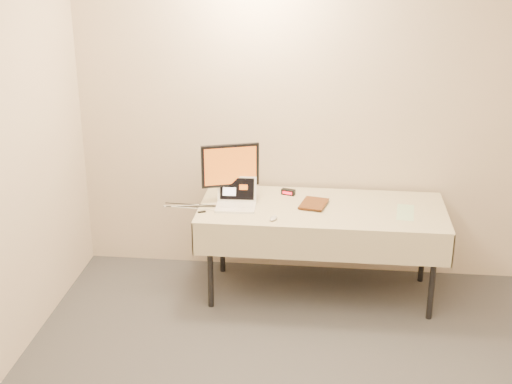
# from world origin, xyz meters

# --- Properties ---
(back_wall) EXTENTS (4.00, 0.10, 2.70)m
(back_wall) POSITION_xyz_m (0.00, 2.50, 1.35)
(back_wall) COLOR beige
(back_wall) RESTS_ON ground
(table) EXTENTS (1.86, 0.81, 0.74)m
(table) POSITION_xyz_m (0.00, 2.05, 0.68)
(table) COLOR black
(table) RESTS_ON ground
(laptop) EXTENTS (0.31, 0.28, 0.20)m
(laptop) POSITION_xyz_m (-0.65, 2.00, 0.79)
(laptop) COLOR white
(laptop) RESTS_ON table
(monitor) EXTENTS (0.43, 0.20, 0.46)m
(monitor) POSITION_xyz_m (-0.71, 2.09, 1.01)
(monitor) COLOR black
(monitor) RESTS_ON table
(book) EXTENTS (0.19, 0.06, 0.25)m
(book) POSITION_xyz_m (-0.16, 2.09, 0.86)
(book) COLOR #914B1A
(book) RESTS_ON table
(alarm_clock) EXTENTS (0.12, 0.07, 0.04)m
(alarm_clock) POSITION_xyz_m (-0.27, 2.28, 0.76)
(alarm_clock) COLOR black
(alarm_clock) RESTS_ON table
(clicker) EXTENTS (0.07, 0.11, 0.02)m
(clicker) POSITION_xyz_m (-0.35, 1.76, 0.75)
(clicker) COLOR silver
(clicker) RESTS_ON table
(paper_form) EXTENTS (0.16, 0.33, 0.00)m
(paper_form) POSITION_xyz_m (0.62, 2.01, 0.74)
(paper_form) COLOR #B7DDB0
(paper_form) RESTS_ON table
(usb_dongle) EXTENTS (0.06, 0.04, 0.01)m
(usb_dongle) POSITION_xyz_m (-0.89, 1.84, 0.74)
(usb_dongle) COLOR black
(usb_dongle) RESTS_ON table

